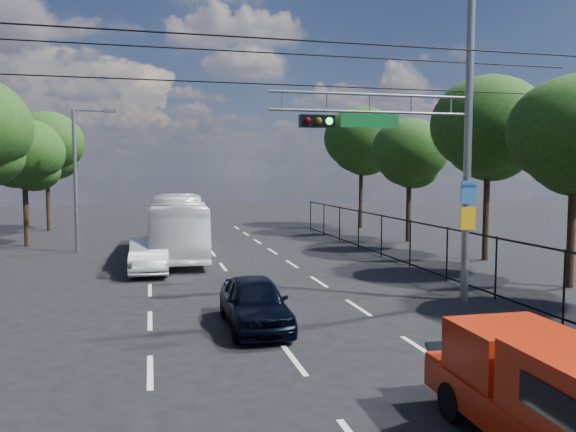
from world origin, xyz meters
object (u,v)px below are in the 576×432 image
object	(u,v)px
signal_mast	(432,131)
red_pickup	(557,396)
navy_hatchback	(255,302)
white_bus	(177,225)
white_van	(150,255)

from	to	relation	value
signal_mast	red_pickup	size ratio (longest dim) A/B	2.00
navy_hatchback	white_bus	bearing A→B (deg)	96.02
signal_mast	navy_hatchback	bearing A→B (deg)	-167.09
red_pickup	white_bus	world-z (taller)	white_bus
navy_hatchback	white_bus	xyz separation A→B (m)	(-1.35, 13.16, 0.79)
white_bus	signal_mast	bearing A→B (deg)	-57.91
signal_mast	red_pickup	world-z (taller)	signal_mast
signal_mast	navy_hatchback	xyz separation A→B (m)	(-5.64, -1.29, -4.59)
red_pickup	white_van	xyz separation A→B (m)	(-5.51, 16.52, -0.23)
navy_hatchback	white_van	world-z (taller)	white_van
red_pickup	white_van	distance (m)	17.42
red_pickup	navy_hatchback	bearing A→B (deg)	110.55
white_bus	white_van	size ratio (longest dim) A/B	2.45
navy_hatchback	signal_mast	bearing A→B (deg)	13.08
navy_hatchback	white_van	xyz separation A→B (m)	(-2.65, 8.89, 0.04)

